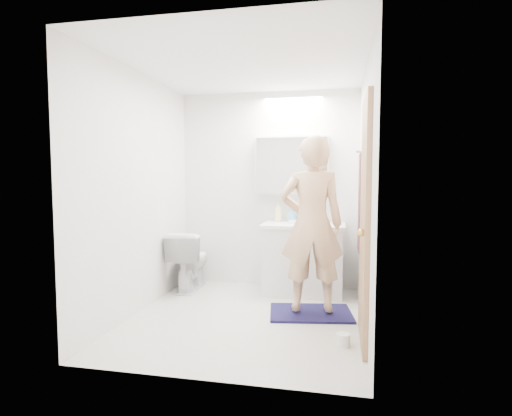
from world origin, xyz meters
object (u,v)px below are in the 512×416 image
(vanity_cabinet, at_px, (303,260))
(soap_bottle_b, at_px, (292,214))
(toilet, at_px, (190,260))
(medicine_cabinet, at_px, (292,165))
(toilet_paper_roll, at_px, (343,340))
(soap_bottle_a, at_px, (278,212))
(toothbrush_cup, at_px, (320,218))
(person, at_px, (312,224))

(vanity_cabinet, xyz_separation_m, soap_bottle_b, (-0.16, 0.18, 0.52))
(toilet, bearing_deg, soap_bottle_b, -169.81)
(medicine_cabinet, bearing_deg, soap_bottle_b, -72.40)
(vanity_cabinet, height_order, toilet_paper_roll, vanity_cabinet)
(soap_bottle_a, bearing_deg, toilet, -165.67)
(toothbrush_cup, bearing_deg, soap_bottle_a, -178.87)
(person, relative_size, toothbrush_cup, 16.49)
(toilet_paper_roll, bearing_deg, soap_bottle_a, 116.07)
(toilet, xyz_separation_m, toilet_paper_roll, (1.82, -1.33, -0.31))
(soap_bottle_b, xyz_separation_m, toothbrush_cup, (0.34, -0.02, -0.04))
(person, height_order, soap_bottle_a, person)
(medicine_cabinet, xyz_separation_m, toilet_paper_roll, (0.62, -1.65, -1.45))
(vanity_cabinet, height_order, medicine_cabinet, medicine_cabinet)
(toilet, xyz_separation_m, toothbrush_cup, (1.55, 0.28, 0.51))
(medicine_cabinet, bearing_deg, person, -71.79)
(soap_bottle_a, bearing_deg, medicine_cabinet, 20.86)
(soap_bottle_a, relative_size, toilet_paper_roll, 2.14)
(medicine_cabinet, distance_m, soap_bottle_a, 0.59)
(toothbrush_cup, bearing_deg, vanity_cabinet, -138.99)
(toilet, bearing_deg, medicine_cabinet, -168.35)
(vanity_cabinet, xyz_separation_m, toothbrush_cup, (0.18, 0.16, 0.48))
(vanity_cabinet, xyz_separation_m, soap_bottle_a, (-0.32, 0.15, 0.55))
(person, distance_m, toilet_paper_roll, 1.15)
(toilet, height_order, toilet_paper_roll, toilet)
(vanity_cabinet, relative_size, medicine_cabinet, 1.02)
(medicine_cabinet, bearing_deg, toilet_paper_roll, -69.37)
(person, height_order, soap_bottle_b, person)
(toilet, relative_size, soap_bottle_a, 3.04)
(toilet, distance_m, soap_bottle_a, 1.22)
(toilet, bearing_deg, toilet_paper_roll, 140.24)
(soap_bottle_a, bearing_deg, toothbrush_cup, 1.13)
(toothbrush_cup, bearing_deg, person, -92.68)
(vanity_cabinet, distance_m, medicine_cabinet, 1.14)
(soap_bottle_a, distance_m, toothbrush_cup, 0.51)
(vanity_cabinet, xyz_separation_m, toilet_paper_roll, (0.46, -1.44, -0.34))
(vanity_cabinet, relative_size, toothbrush_cup, 8.69)
(medicine_cabinet, height_order, soap_bottle_b, medicine_cabinet)
(toilet, distance_m, person, 1.71)
(soap_bottle_a, bearing_deg, soap_bottle_b, 10.19)
(soap_bottle_a, relative_size, toothbrush_cup, 2.27)
(medicine_cabinet, relative_size, toilet_paper_roll, 8.00)
(vanity_cabinet, distance_m, toothbrush_cup, 0.54)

